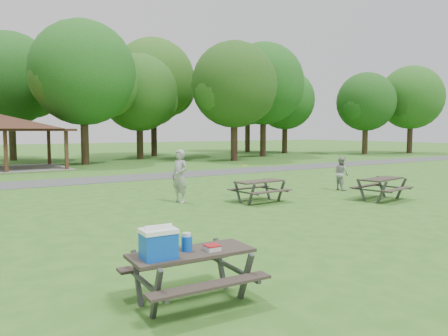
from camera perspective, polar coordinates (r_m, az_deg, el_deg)
ground at (r=12.24m, az=6.53°, el=-7.67°), size 160.00×160.00×0.00m
asphalt_path at (r=24.51m, az=-15.05°, el=-1.42°), size 120.00×3.20×0.02m
tree_row_e at (r=35.76m, az=-17.79°, el=11.35°), size 8.40×8.00×11.02m
tree_row_f at (r=40.95m, az=-10.92°, el=9.34°), size 7.35×7.00×9.55m
tree_row_g at (r=38.19m, az=1.44°, el=10.48°), size 7.77×7.40×10.25m
tree_row_h at (r=44.64m, az=5.25°, el=10.57°), size 8.61×8.20×11.37m
tree_row_i at (r=51.06m, az=8.04°, el=8.58°), size 7.14×6.80×9.52m
tree_row_j at (r=50.92m, az=18.08°, el=8.00°), size 6.72×6.40×8.96m
tree_deep_b at (r=42.75m, az=-26.03°, el=10.15°), size 8.40×8.00×11.13m
tree_deep_c at (r=45.49m, az=-9.12°, el=10.95°), size 8.82×8.40×11.90m
tree_deep_d at (r=53.38m, az=3.18°, el=9.67°), size 8.40×8.00×11.27m
tree_flank_right at (r=54.94m, az=23.28°, el=8.22°), size 7.56×7.20×9.97m
picnic_table_near at (r=6.78m, az=-5.59°, el=-11.40°), size 2.01×1.65×1.34m
picnic_table_middle at (r=16.29m, az=4.67°, el=-2.32°), size 1.99×1.63×0.82m
picnic_table_far at (r=17.76m, az=19.90°, el=-1.90°), size 2.22×1.89×0.86m
frisbee_in_flight at (r=17.21m, az=2.69°, el=0.32°), size 0.27×0.27×0.02m
frisbee_thrower at (r=16.12m, az=-5.81°, el=-1.07°), size 0.66×0.82×1.96m
frisbee_catcher at (r=20.07m, az=15.08°, el=-0.69°), size 0.70×0.82×1.49m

